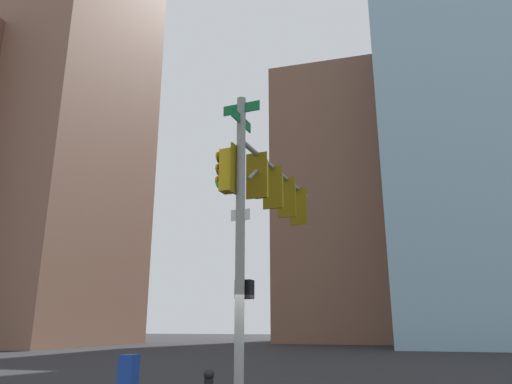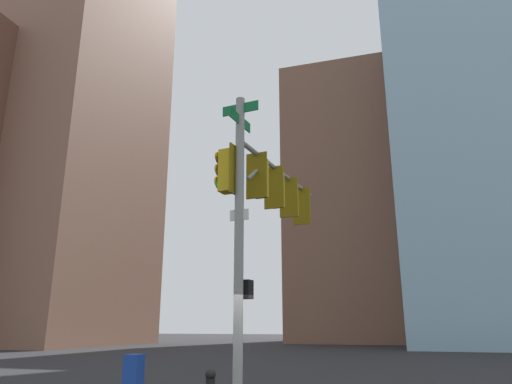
# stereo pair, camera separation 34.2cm
# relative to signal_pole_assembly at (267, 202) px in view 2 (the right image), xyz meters

# --- Properties ---
(signal_pole_assembly) EXTENTS (1.39, 5.67, 7.04)m
(signal_pole_assembly) POSITION_rel_signal_pole_assembly_xyz_m (0.00, 0.00, 0.00)
(signal_pole_assembly) COLOR gray
(signal_pole_assembly) RESTS_ON ground_plane
(newspaper_box) EXTENTS (0.49, 0.60, 1.05)m
(newspaper_box) POSITION_rel_signal_pole_assembly_xyz_m (-4.70, 1.92, -4.41)
(newspaper_box) COLOR #193FA5
(newspaper_box) RESTS_ON ground_plane
(building_brick_nearside) EXTENTS (21.24, 18.18, 47.96)m
(building_brick_nearside) POSITION_rel_signal_pole_assembly_xyz_m (-34.73, 29.80, 19.05)
(building_brick_nearside) COLOR #845B47
(building_brick_nearside) RESTS_ON ground_plane
(building_brick_farside) EXTENTS (18.09, 19.21, 33.02)m
(building_brick_farside) POSITION_rel_signal_pole_assembly_xyz_m (-0.77, 49.52, 11.58)
(building_brick_farside) COLOR #845B47
(building_brick_farside) RESTS_ON ground_plane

